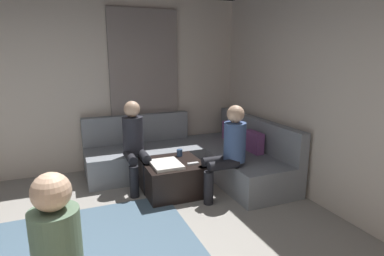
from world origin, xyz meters
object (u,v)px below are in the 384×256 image
(ottoman, at_px, (173,177))
(coffee_mug, at_px, (180,153))
(person_on_couch_back, at_px, (228,148))
(game_remote, at_px, (193,164))
(person_on_couch_side, at_px, (135,142))
(sectional_couch, at_px, (196,157))

(ottoman, distance_m, coffee_mug, 0.38)
(ottoman, xyz_separation_m, coffee_mug, (-0.22, 0.18, 0.26))
(coffee_mug, height_order, person_on_couch_back, person_on_couch_back)
(game_remote, relative_size, person_on_couch_side, 0.12)
(sectional_couch, distance_m, person_on_couch_back, 0.98)
(ottoman, bearing_deg, game_remote, 50.71)
(game_remote, height_order, person_on_couch_side, person_on_couch_side)
(sectional_couch, bearing_deg, game_remote, -25.65)
(ottoman, relative_size, person_on_couch_side, 0.63)
(person_on_couch_side, bearing_deg, game_remote, 140.46)
(coffee_mug, distance_m, game_remote, 0.40)
(sectional_couch, bearing_deg, ottoman, -47.71)
(ottoman, xyz_separation_m, game_remote, (0.18, 0.22, 0.22))
(ottoman, height_order, game_remote, game_remote)
(coffee_mug, distance_m, person_on_couch_side, 0.64)
(sectional_couch, bearing_deg, person_on_couch_side, -81.27)
(game_remote, xyz_separation_m, person_on_couch_back, (0.23, 0.38, 0.23))
(sectional_couch, relative_size, person_on_couch_back, 2.12)
(game_remote, bearing_deg, ottoman, -129.29)
(game_remote, distance_m, person_on_couch_side, 0.86)
(sectional_couch, height_order, ottoman, sectional_couch)
(coffee_mug, bearing_deg, person_on_couch_side, -101.98)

